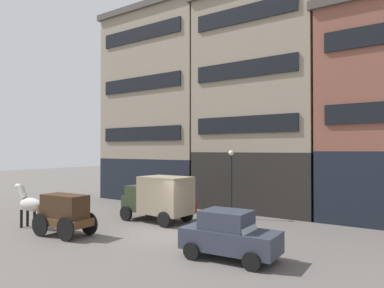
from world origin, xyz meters
The scene contains 9 objects.
ground_plane centered at (0.00, 0.00, 0.00)m, with size 120.00×120.00×0.00m, color #605B56.
building_far_left centered at (-8.45, 9.82, 7.93)m, with size 9.90×6.15×15.78m.
building_center_left centered at (0.59, 9.82, 7.63)m, with size 8.88×6.15×15.18m.
cargo_wagon centered at (-4.09, -3.02, 1.15)m, with size 3.00×1.70×1.98m.
draft_horse centered at (-7.04, -3.03, 1.27)m, with size 2.35×0.72×2.30m.
delivery_truck_near centered at (-2.55, 2.16, 1.42)m, with size 4.42×2.28×2.62m.
sedan_light centered at (4.26, -1.70, 0.91)m, with size 3.79×2.04×1.83m.
streetlamp_curbside centered at (0.51, 5.37, 2.67)m, with size 0.32×0.32×4.12m.
fire_hydrant_curbside centered at (-2.31, 5.63, 0.43)m, with size 0.24×0.24×0.83m.
Camera 1 is at (10.84, -13.63, 4.16)m, focal length 33.29 mm.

